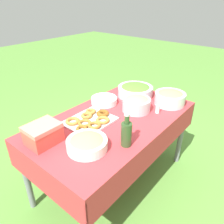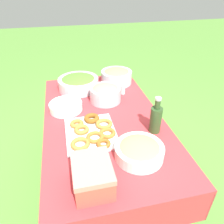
{
  "view_description": "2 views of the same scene",
  "coord_description": "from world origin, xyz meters",
  "px_view_note": "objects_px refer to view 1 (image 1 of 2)",
  "views": [
    {
      "loc": [
        1.24,
        1.01,
        1.66
      ],
      "look_at": [
        0.06,
        0.03,
        0.82
      ],
      "focal_mm": 35.0,
      "sensor_mm": 36.0,
      "label": 1
    },
    {
      "loc": [
        1.29,
        -0.23,
        1.62
      ],
      "look_at": [
        0.07,
        0.05,
        0.81
      ],
      "focal_mm": 35.0,
      "sensor_mm": 36.0,
      "label": 2
    }
  ],
  "objects_px": {
    "pasta_bowl": "(136,103)",
    "donut_platter": "(90,120)",
    "bread_bowl": "(87,143)",
    "fruit_bowl": "(170,97)",
    "cooler_box": "(43,134)",
    "salad_bowl": "(135,90)",
    "olive_oil_bottle": "(126,133)",
    "plate_stack": "(104,100)"
  },
  "relations": [
    {
      "from": "salad_bowl",
      "to": "bread_bowl",
      "type": "bearing_deg",
      "value": 14.82
    },
    {
      "from": "plate_stack",
      "to": "fruit_bowl",
      "type": "height_order",
      "value": "fruit_bowl"
    },
    {
      "from": "donut_platter",
      "to": "pasta_bowl",
      "type": "bearing_deg",
      "value": 156.91
    },
    {
      "from": "bread_bowl",
      "to": "fruit_bowl",
      "type": "bearing_deg",
      "value": 173.48
    },
    {
      "from": "donut_platter",
      "to": "bread_bowl",
      "type": "relative_size",
      "value": 1.45
    },
    {
      "from": "plate_stack",
      "to": "cooler_box",
      "type": "bearing_deg",
      "value": 7.04
    },
    {
      "from": "donut_platter",
      "to": "cooler_box",
      "type": "bearing_deg",
      "value": -7.52
    },
    {
      "from": "salad_bowl",
      "to": "bread_bowl",
      "type": "distance_m",
      "value": 0.97
    },
    {
      "from": "fruit_bowl",
      "to": "cooler_box",
      "type": "distance_m",
      "value": 1.2
    },
    {
      "from": "olive_oil_bottle",
      "to": "plate_stack",
      "type": "bearing_deg",
      "value": -125.57
    },
    {
      "from": "fruit_bowl",
      "to": "plate_stack",
      "type": "bearing_deg",
      "value": -51.84
    },
    {
      "from": "cooler_box",
      "to": "salad_bowl",
      "type": "bearing_deg",
      "value": 177.97
    },
    {
      "from": "salad_bowl",
      "to": "plate_stack",
      "type": "relative_size",
      "value": 1.43
    },
    {
      "from": "bread_bowl",
      "to": "salad_bowl",
      "type": "bearing_deg",
      "value": -165.18
    },
    {
      "from": "fruit_bowl",
      "to": "salad_bowl",
      "type": "bearing_deg",
      "value": -82.1
    },
    {
      "from": "donut_platter",
      "to": "bread_bowl",
      "type": "bearing_deg",
      "value": 41.46
    },
    {
      "from": "donut_platter",
      "to": "plate_stack",
      "type": "height_order",
      "value": "plate_stack"
    },
    {
      "from": "plate_stack",
      "to": "fruit_bowl",
      "type": "distance_m",
      "value": 0.63
    },
    {
      "from": "bread_bowl",
      "to": "cooler_box",
      "type": "height_order",
      "value": "cooler_box"
    },
    {
      "from": "pasta_bowl",
      "to": "donut_platter",
      "type": "distance_m",
      "value": 0.45
    },
    {
      "from": "salad_bowl",
      "to": "cooler_box",
      "type": "bearing_deg",
      "value": -2.03
    },
    {
      "from": "olive_oil_bottle",
      "to": "bread_bowl",
      "type": "relative_size",
      "value": 0.91
    },
    {
      "from": "pasta_bowl",
      "to": "plate_stack",
      "type": "distance_m",
      "value": 0.33
    },
    {
      "from": "olive_oil_bottle",
      "to": "fruit_bowl",
      "type": "bearing_deg",
      "value": -175.3
    },
    {
      "from": "pasta_bowl",
      "to": "fruit_bowl",
      "type": "distance_m",
      "value": 0.36
    },
    {
      "from": "salad_bowl",
      "to": "fruit_bowl",
      "type": "height_order",
      "value": "fruit_bowl"
    },
    {
      "from": "plate_stack",
      "to": "donut_platter",
      "type": "bearing_deg",
      "value": 23.33
    },
    {
      "from": "donut_platter",
      "to": "plate_stack",
      "type": "xyz_separation_m",
      "value": [
        -0.34,
        -0.15,
        0.01
      ]
    },
    {
      "from": "plate_stack",
      "to": "fruit_bowl",
      "type": "relative_size",
      "value": 0.86
    },
    {
      "from": "pasta_bowl",
      "to": "plate_stack",
      "type": "relative_size",
      "value": 1.02
    },
    {
      "from": "donut_platter",
      "to": "fruit_bowl",
      "type": "relative_size",
      "value": 1.42
    },
    {
      "from": "fruit_bowl",
      "to": "bread_bowl",
      "type": "bearing_deg",
      "value": -6.52
    },
    {
      "from": "donut_platter",
      "to": "bread_bowl",
      "type": "distance_m",
      "value": 0.35
    },
    {
      "from": "fruit_bowl",
      "to": "pasta_bowl",
      "type": "bearing_deg",
      "value": -28.55
    },
    {
      "from": "salad_bowl",
      "to": "plate_stack",
      "type": "xyz_separation_m",
      "value": [
        0.34,
        -0.13,
        -0.03
      ]
    },
    {
      "from": "donut_platter",
      "to": "salad_bowl",
      "type": "bearing_deg",
      "value": -178.7
    },
    {
      "from": "salad_bowl",
      "to": "pasta_bowl",
      "type": "relative_size",
      "value": 1.41
    },
    {
      "from": "bread_bowl",
      "to": "cooler_box",
      "type": "bearing_deg",
      "value": -63.32
    },
    {
      "from": "salad_bowl",
      "to": "cooler_box",
      "type": "xyz_separation_m",
      "value": [
        1.08,
        -0.04,
        0.01
      ]
    },
    {
      "from": "donut_platter",
      "to": "cooler_box",
      "type": "height_order",
      "value": "cooler_box"
    },
    {
      "from": "pasta_bowl",
      "to": "cooler_box",
      "type": "bearing_deg",
      "value": -15.63
    },
    {
      "from": "pasta_bowl",
      "to": "plate_stack",
      "type": "bearing_deg",
      "value": -77.19
    }
  ]
}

